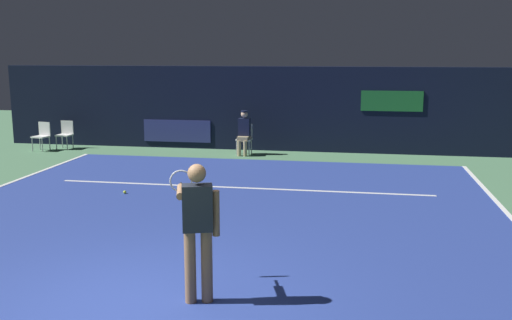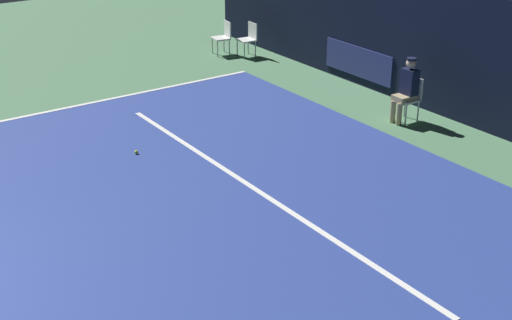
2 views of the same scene
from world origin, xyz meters
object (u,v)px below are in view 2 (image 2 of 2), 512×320
at_px(line_judge_on_chair, 407,89).
at_px(courtside_chair_far, 223,36).
at_px(tennis_ball, 136,152).
at_px(courtside_chair_near, 249,37).

xyz_separation_m(line_judge_on_chair, courtside_chair_far, (-6.35, -0.33, -0.18)).
height_order(courtside_chair_far, tennis_ball, courtside_chair_far).
bearing_deg(courtside_chair_near, line_judge_on_chair, -1.27).
xyz_separation_m(line_judge_on_chair, courtside_chair_near, (-5.81, 0.13, -0.18)).
bearing_deg(tennis_ball, courtside_chair_near, 128.17).
distance_m(line_judge_on_chair, tennis_ball, 5.51).
bearing_deg(courtside_chair_near, courtside_chair_far, -139.97).
relative_size(courtside_chair_near, tennis_ball, 12.94).
distance_m(line_judge_on_chair, courtside_chair_near, 5.81).
distance_m(courtside_chair_near, courtside_chair_far, 0.71).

